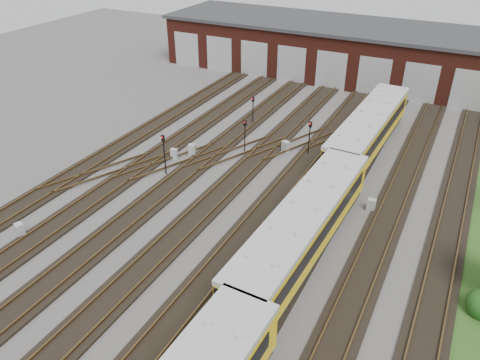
% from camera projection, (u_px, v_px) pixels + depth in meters
% --- Properties ---
extents(ground, '(120.00, 120.00, 0.00)m').
position_uv_depth(ground, '(189.00, 260.00, 29.02)').
color(ground, '#4D4A47').
rests_on(ground, ground).
extents(track_network, '(30.40, 70.00, 0.33)m').
position_uv_depth(track_network, '(192.00, 253.00, 29.48)').
color(track_network, black).
rests_on(track_network, ground).
extents(maintenance_shed, '(51.00, 12.50, 6.35)m').
position_uv_depth(maintenance_shed, '(362.00, 52.00, 57.92)').
color(maintenance_shed, '#4E1B13').
rests_on(maintenance_shed, ground).
extents(metro_train, '(3.50, 48.24, 3.34)m').
position_uv_depth(metro_train, '(304.00, 228.00, 28.48)').
color(metro_train, black).
rests_on(metro_train, ground).
extents(signal_mast_0, '(0.26, 0.24, 3.00)m').
position_uv_depth(signal_mast_0, '(245.00, 132.00, 40.72)').
color(signal_mast_0, black).
rests_on(signal_mast_0, ground).
extents(signal_mast_1, '(0.30, 0.28, 3.49)m').
position_uv_depth(signal_mast_1, '(164.00, 150.00, 37.13)').
color(signal_mast_1, black).
rests_on(signal_mast_1, ground).
extents(signal_mast_2, '(0.29, 0.28, 2.81)m').
position_uv_depth(signal_mast_2, '(253.00, 106.00, 46.08)').
color(signal_mast_2, black).
rests_on(signal_mast_2, ground).
extents(signal_mast_3, '(0.28, 0.27, 3.14)m').
position_uv_depth(signal_mast_3, '(310.00, 134.00, 40.19)').
color(signal_mast_3, black).
rests_on(signal_mast_3, ground).
extents(relay_cabinet_0, '(0.71, 0.65, 0.96)m').
position_uv_depth(relay_cabinet_0, '(20.00, 230.00, 30.93)').
color(relay_cabinet_0, '#A1A4A6').
rests_on(relay_cabinet_0, ground).
extents(relay_cabinet_1, '(0.75, 0.69, 1.02)m').
position_uv_depth(relay_cabinet_1, '(192.00, 150.00, 40.87)').
color(relay_cabinet_1, '#A1A4A6').
rests_on(relay_cabinet_1, ground).
extents(relay_cabinet_2, '(0.67, 0.61, 0.93)m').
position_uv_depth(relay_cabinet_2, '(174.00, 154.00, 40.30)').
color(relay_cabinet_2, '#A1A4A6').
rests_on(relay_cabinet_2, ground).
extents(relay_cabinet_3, '(0.75, 0.70, 1.01)m').
position_uv_depth(relay_cabinet_3, '(286.00, 147.00, 41.43)').
color(relay_cabinet_3, '#A1A4A6').
rests_on(relay_cabinet_3, ground).
extents(relay_cabinet_4, '(0.57, 0.48, 0.95)m').
position_uv_depth(relay_cabinet_4, '(371.00, 205.00, 33.48)').
color(relay_cabinet_4, '#A1A4A6').
rests_on(relay_cabinet_4, ground).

